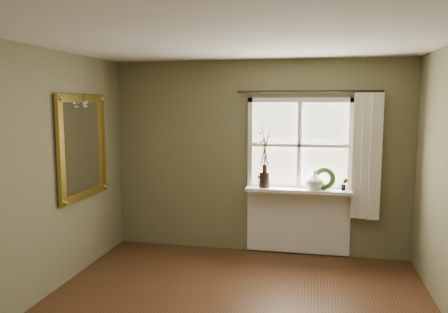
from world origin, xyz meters
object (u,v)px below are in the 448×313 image
cream_vase (314,180)px  wreath (324,181)px  dark_jug (265,180)px  gilt_mirror (83,146)px

cream_vase → wreath: wreath is taller
dark_jug → cream_vase: bearing=0.0°
dark_jug → wreath: 0.77m
dark_jug → cream_vase: cream_vase is taller
dark_jug → wreath: (0.77, 0.04, 0.01)m
cream_vase → gilt_mirror: gilt_mirror is taller
dark_jug → gilt_mirror: gilt_mirror is taller
wreath → gilt_mirror: bearing=-149.5°
gilt_mirror → wreath: bearing=19.3°
cream_vase → wreath: (0.12, 0.04, -0.01)m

